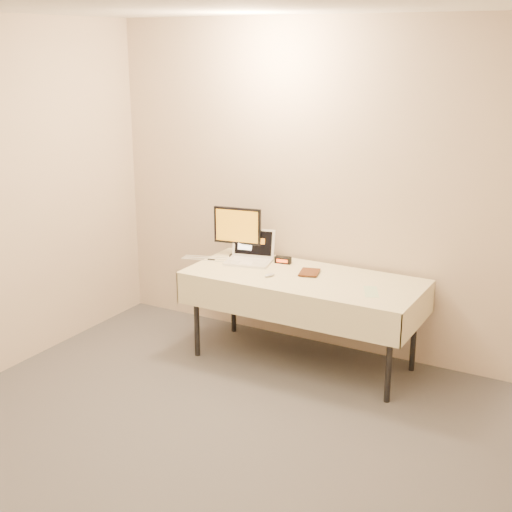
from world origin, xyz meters
The scene contains 10 objects.
ground centered at (0.00, 0.00, 0.00)m, with size 5.00×5.00×0.00m, color #414146.
back_wall centered at (0.00, 2.50, 1.35)m, with size 4.00×0.10×2.70m, color beige.
table centered at (0.00, 2.05, 0.68)m, with size 1.86×0.81×0.74m.
laptop centered at (-0.56, 2.19, 0.80)m, with size 0.42×0.38×0.26m.
monitor centered at (-0.72, 2.25, 0.99)m, with size 0.41×0.17×0.43m.
book centered at (-0.06, 2.10, 0.84)m, with size 0.15×0.02×0.20m, color brown.
alarm_clock centered at (-0.30, 2.27, 0.77)m, with size 0.14×0.07×0.06m.
clicker centered at (-0.23, 1.91, 0.75)m, with size 0.05×0.09×0.02m, color silver.
paper_form centered at (0.59, 1.96, 0.74)m, with size 0.10×0.25×0.00m, color #B8DBAE.
usb_dongle centered at (-0.86, 2.05, 0.74)m, with size 0.06×0.02×0.01m, color black.
Camera 1 is at (2.25, -2.76, 2.50)m, focal length 50.00 mm.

